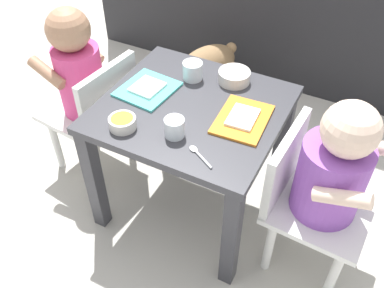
% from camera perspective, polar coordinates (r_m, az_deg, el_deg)
% --- Properties ---
extents(ground_plane, '(7.00, 7.00, 0.00)m').
position_cam_1_polar(ground_plane, '(1.60, 0.00, -7.62)').
color(ground_plane, '#B2ADA3').
extents(dining_table, '(0.54, 0.51, 0.45)m').
position_cam_1_polar(dining_table, '(1.34, 0.00, 2.24)').
color(dining_table, '#333338').
rests_on(dining_table, ground).
extents(seated_child_left, '(0.31, 0.31, 0.65)m').
position_cam_1_polar(seated_child_left, '(1.53, -14.42, 8.50)').
color(seated_child_left, silver).
rests_on(seated_child_left, ground).
extents(seated_child_right, '(0.30, 0.30, 0.64)m').
position_cam_1_polar(seated_child_right, '(1.21, 17.70, -3.83)').
color(seated_child_right, silver).
rests_on(seated_child_right, ground).
extents(dog, '(0.27, 0.43, 0.31)m').
position_cam_1_polar(dog, '(1.90, 1.03, 9.89)').
color(dog, olive).
rests_on(dog, ground).
extents(food_tray_left, '(0.17, 0.19, 0.02)m').
position_cam_1_polar(food_tray_left, '(1.36, -5.95, 7.34)').
color(food_tray_left, '#4CC6BC').
rests_on(food_tray_left, dining_table).
extents(food_tray_right, '(0.15, 0.20, 0.02)m').
position_cam_1_polar(food_tray_right, '(1.24, 6.75, 3.37)').
color(food_tray_right, orange).
rests_on(food_tray_right, dining_table).
extents(water_cup_left, '(0.06, 0.06, 0.06)m').
position_cam_1_polar(water_cup_left, '(1.39, 0.08, 9.62)').
color(water_cup_left, white).
rests_on(water_cup_left, dining_table).
extents(water_cup_right, '(0.06, 0.06, 0.06)m').
position_cam_1_polar(water_cup_right, '(1.17, -2.34, 2.08)').
color(water_cup_right, white).
rests_on(water_cup_right, dining_table).
extents(cereal_bowl_left_side, '(0.08, 0.08, 0.03)m').
position_cam_1_polar(cereal_bowl_left_side, '(1.22, -9.25, 2.86)').
color(cereal_bowl_left_side, silver).
rests_on(cereal_bowl_left_side, dining_table).
extents(veggie_bowl_far, '(0.10, 0.10, 0.04)m').
position_cam_1_polar(veggie_bowl_far, '(1.39, 5.65, 8.99)').
color(veggie_bowl_far, silver).
rests_on(veggie_bowl_far, dining_table).
extents(spoon_by_left_tray, '(0.09, 0.06, 0.01)m').
position_cam_1_polar(spoon_by_left_tray, '(1.13, 0.88, -1.37)').
color(spoon_by_left_tray, silver).
rests_on(spoon_by_left_tray, dining_table).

